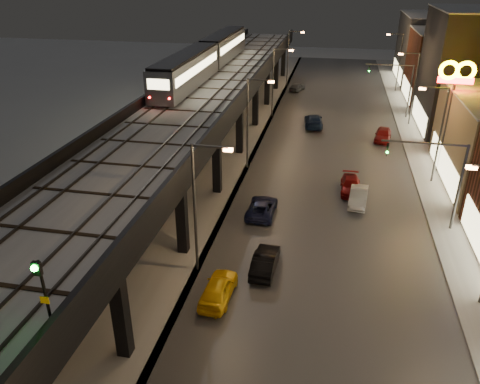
{
  "coord_description": "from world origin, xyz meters",
  "views": [
    {
      "loc": [
        7.27,
        -11.92,
        18.47
      ],
      "look_at": [
        1.76,
        15.24,
        5.0
      ],
      "focal_mm": 35.0,
      "sensor_mm": 36.0,
      "label": 1
    }
  ],
  "objects_px": {
    "car_mid_dark": "(313,121)",
    "car_onc_silver": "(358,197)",
    "car_onc_white": "(350,186)",
    "car_taxi": "(218,289)",
    "car_mid_silver": "(262,208)",
    "car_near_white": "(265,262)",
    "rail_signal": "(41,282)",
    "car_far_white": "(297,87)",
    "subway_train": "(208,56)",
    "car_onc_red": "(383,135)"
  },
  "relations": [
    {
      "from": "car_mid_dark",
      "to": "car_onc_silver",
      "type": "bearing_deg",
      "value": 97.9
    },
    {
      "from": "car_mid_dark",
      "to": "car_onc_white",
      "type": "bearing_deg",
      "value": 97.72
    },
    {
      "from": "car_taxi",
      "to": "car_onc_white",
      "type": "bearing_deg",
      "value": -113.1
    },
    {
      "from": "car_taxi",
      "to": "car_mid_silver",
      "type": "height_order",
      "value": "car_taxi"
    },
    {
      "from": "car_near_white",
      "to": "car_mid_silver",
      "type": "distance_m",
      "value": 7.79
    },
    {
      "from": "rail_signal",
      "to": "car_onc_silver",
      "type": "relative_size",
      "value": 0.69
    },
    {
      "from": "car_taxi",
      "to": "car_near_white",
      "type": "relative_size",
      "value": 1.0
    },
    {
      "from": "car_far_white",
      "to": "car_onc_white",
      "type": "height_order",
      "value": "car_far_white"
    },
    {
      "from": "rail_signal",
      "to": "car_taxi",
      "type": "height_order",
      "value": "rail_signal"
    },
    {
      "from": "subway_train",
      "to": "car_onc_white",
      "type": "relative_size",
      "value": 8.18
    },
    {
      "from": "car_onc_white",
      "to": "car_near_white",
      "type": "bearing_deg",
      "value": -113.54
    },
    {
      "from": "subway_train",
      "to": "car_taxi",
      "type": "bearing_deg",
      "value": -74.27
    },
    {
      "from": "rail_signal",
      "to": "car_taxi",
      "type": "relative_size",
      "value": 0.68
    },
    {
      "from": "car_near_white",
      "to": "car_onc_white",
      "type": "relative_size",
      "value": 0.99
    },
    {
      "from": "car_taxi",
      "to": "car_onc_red",
      "type": "height_order",
      "value": "car_onc_red"
    },
    {
      "from": "subway_train",
      "to": "car_mid_silver",
      "type": "xyz_separation_m",
      "value": [
        10.81,
        -24.05,
        -7.68
      ]
    },
    {
      "from": "rail_signal",
      "to": "car_mid_silver",
      "type": "distance_m",
      "value": 23.7
    },
    {
      "from": "subway_train",
      "to": "car_taxi",
      "type": "relative_size",
      "value": 8.24
    },
    {
      "from": "car_mid_silver",
      "to": "car_far_white",
      "type": "distance_m",
      "value": 42.7
    },
    {
      "from": "car_mid_dark",
      "to": "car_onc_silver",
      "type": "xyz_separation_m",
      "value": [
        5.03,
        -20.71,
        -0.09
      ]
    },
    {
      "from": "car_mid_dark",
      "to": "car_onc_white",
      "type": "xyz_separation_m",
      "value": [
        4.4,
        -18.39,
        -0.16
      ]
    },
    {
      "from": "car_taxi",
      "to": "car_onc_silver",
      "type": "xyz_separation_m",
      "value": [
        8.67,
        14.63,
        -0.04
      ]
    },
    {
      "from": "rail_signal",
      "to": "car_far_white",
      "type": "relative_size",
      "value": 0.76
    },
    {
      "from": "car_near_white",
      "to": "car_onc_white",
      "type": "xyz_separation_m",
      "value": [
        5.7,
        13.47,
        -0.08
      ]
    },
    {
      "from": "subway_train",
      "to": "rail_signal",
      "type": "relative_size",
      "value": 12.17
    },
    {
      "from": "car_onc_silver",
      "to": "car_onc_red",
      "type": "height_order",
      "value": "car_onc_red"
    },
    {
      "from": "car_mid_silver",
      "to": "car_mid_dark",
      "type": "relative_size",
      "value": 0.87
    },
    {
      "from": "car_mid_dark",
      "to": "subway_train",
      "type": "bearing_deg",
      "value": -5.08
    },
    {
      "from": "rail_signal",
      "to": "car_onc_red",
      "type": "height_order",
      "value": "rail_signal"
    },
    {
      "from": "car_onc_silver",
      "to": "car_onc_white",
      "type": "distance_m",
      "value": 2.41
    },
    {
      "from": "rail_signal",
      "to": "car_taxi",
      "type": "distance_m",
      "value": 13.79
    },
    {
      "from": "car_near_white",
      "to": "car_onc_silver",
      "type": "relative_size",
      "value": 1.02
    },
    {
      "from": "subway_train",
      "to": "car_onc_red",
      "type": "bearing_deg",
      "value": -9.36
    },
    {
      "from": "subway_train",
      "to": "car_taxi",
      "type": "height_order",
      "value": "subway_train"
    },
    {
      "from": "car_far_white",
      "to": "subway_train",
      "type": "bearing_deg",
      "value": 79.76
    },
    {
      "from": "rail_signal",
      "to": "car_mid_silver",
      "type": "xyz_separation_m",
      "value": [
        4.41,
        21.87,
        -7.99
      ]
    },
    {
      "from": "car_mid_dark",
      "to": "car_near_white",
      "type": "bearing_deg",
      "value": 81.92
    },
    {
      "from": "car_far_white",
      "to": "car_mid_silver",
      "type": "bearing_deg",
      "value": 108.86
    },
    {
      "from": "car_near_white",
      "to": "car_onc_white",
      "type": "height_order",
      "value": "car_near_white"
    },
    {
      "from": "car_taxi",
      "to": "car_far_white",
      "type": "relative_size",
      "value": 1.13
    },
    {
      "from": "car_far_white",
      "to": "car_onc_silver",
      "type": "xyz_separation_m",
      "value": [
        8.77,
        -39.19,
        0.04
      ]
    },
    {
      "from": "car_onc_silver",
      "to": "car_onc_red",
      "type": "bearing_deg",
      "value": 84.94
    },
    {
      "from": "car_taxi",
      "to": "subway_train",
      "type": "bearing_deg",
      "value": -72.0
    },
    {
      "from": "car_mid_silver",
      "to": "car_onc_white",
      "type": "xyz_separation_m",
      "value": [
        7.14,
        5.81,
        -0.03
      ]
    },
    {
      "from": "car_far_white",
      "to": "car_onc_white",
      "type": "xyz_separation_m",
      "value": [
        8.15,
        -36.87,
        -0.02
      ]
    },
    {
      "from": "car_far_white",
      "to": "car_onc_red",
      "type": "distance_m",
      "value": 25.24
    },
    {
      "from": "subway_train",
      "to": "car_onc_silver",
      "type": "distance_m",
      "value": 28.74
    },
    {
      "from": "car_mid_silver",
      "to": "car_onc_white",
      "type": "height_order",
      "value": "car_mid_silver"
    },
    {
      "from": "car_onc_red",
      "to": "car_mid_dark",
      "type": "bearing_deg",
      "value": 164.06
    },
    {
      "from": "car_onc_silver",
      "to": "rail_signal",
      "type": "bearing_deg",
      "value": -110.08
    }
  ]
}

